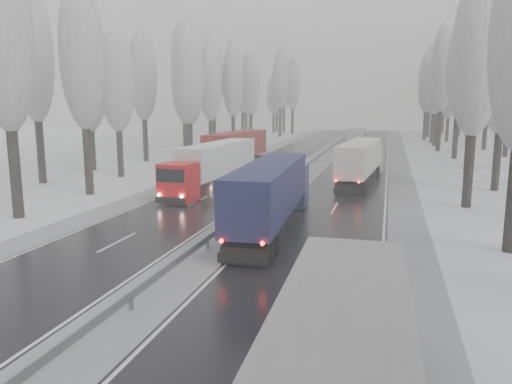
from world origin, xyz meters
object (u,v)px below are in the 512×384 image
at_px(box_truck_distant, 357,135).
at_px(truck_blue_box, 273,190).
at_px(truck_red_white, 214,163).
at_px(truck_red_red, 233,148).
at_px(truck_cream_box, 361,159).

bearing_deg(box_truck_distant, truck_blue_box, -82.67).
bearing_deg(truck_red_white, truck_blue_box, -53.13).
xyz_separation_m(truck_red_white, truck_red_red, (-2.23, 12.68, 0.14)).
distance_m(truck_red_white, truck_red_red, 12.88).
distance_m(box_truck_distant, truck_red_white, 56.95).
xyz_separation_m(truck_blue_box, truck_cream_box, (4.09, 19.30, -0.07)).
distance_m(truck_cream_box, truck_red_red, 15.78).
bearing_deg(truck_blue_box, truck_red_white, 120.61).
xyz_separation_m(box_truck_distant, truck_red_white, (-8.78, -56.26, 0.87)).
bearing_deg(truck_red_red, truck_cream_box, -17.33).
relative_size(truck_blue_box, truck_cream_box, 1.03).
height_order(truck_cream_box, truck_red_red, truck_red_red).
bearing_deg(truck_cream_box, truck_red_white, -146.85).
bearing_deg(box_truck_distant, truck_cream_box, -78.11).
distance_m(box_truck_distant, truck_red_red, 44.96).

